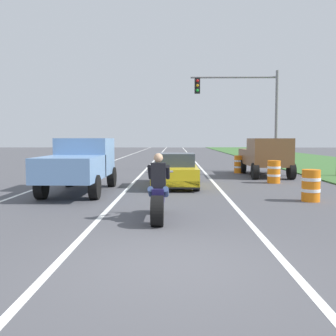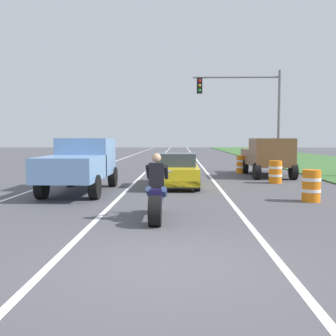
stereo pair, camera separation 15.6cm
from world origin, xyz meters
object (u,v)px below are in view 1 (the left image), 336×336
object	(u,v)px
pickup_truck_left_lane_light_blue	(80,162)
pickup_truck_right_shoulder_brown	(265,155)
traffic_light_mast_near	(249,104)
motorcycle_with_rider	(158,196)
construction_barrel_mid	(274,172)
construction_barrel_nearest	(311,185)
sports_car_yellow	(175,171)
construction_barrel_far	(239,164)

from	to	relation	value
pickup_truck_left_lane_light_blue	pickup_truck_right_shoulder_brown	size ratio (longest dim) A/B	1.00
pickup_truck_left_lane_light_blue	traffic_light_mast_near	bearing A→B (deg)	49.67
motorcycle_with_rider	construction_barrel_mid	xyz separation A→B (m)	(4.78, 7.89, -0.09)
motorcycle_with_rider	pickup_truck_left_lane_light_blue	distance (m)	5.70
motorcycle_with_rider	construction_barrel_nearest	bearing A→B (deg)	32.13
traffic_light_mast_near	pickup_truck_right_shoulder_brown	bearing A→B (deg)	-83.71
construction_barrel_nearest	construction_barrel_mid	xyz separation A→B (m)	(0.12, 4.96, 0.00)
motorcycle_with_rider	sports_car_yellow	size ratio (longest dim) A/B	0.51
sports_car_yellow	construction_barrel_mid	xyz separation A→B (m)	(4.38, 1.14, -0.13)
sports_car_yellow	pickup_truck_left_lane_light_blue	bearing A→B (deg)	-150.43
construction_barrel_nearest	construction_barrel_mid	bearing A→B (deg)	88.67
motorcycle_with_rider	construction_barrel_far	xyz separation A→B (m)	(4.07, 12.88, -0.09)
motorcycle_with_rider	construction_barrel_far	world-z (taller)	motorcycle_with_rider
sports_car_yellow	pickup_truck_right_shoulder_brown	xyz separation A→B (m)	(4.74, 4.39, 0.48)
traffic_light_mast_near	construction_barrel_far	xyz separation A→B (m)	(-0.74, -1.18, -3.53)
motorcycle_with_rider	construction_barrel_nearest	distance (m)	5.50
construction_barrel_far	construction_barrel_mid	bearing A→B (deg)	-82.01
sports_car_yellow	construction_barrel_far	distance (m)	7.15
pickup_truck_left_lane_light_blue	construction_barrel_mid	xyz separation A→B (m)	(7.84, 3.11, -0.60)
pickup_truck_right_shoulder_brown	construction_barrel_mid	xyz separation A→B (m)	(-0.36, -3.25, -0.60)
traffic_light_mast_near	motorcycle_with_rider	bearing A→B (deg)	-108.90
sports_car_yellow	construction_barrel_far	bearing A→B (deg)	59.09
sports_car_yellow	construction_barrel_nearest	size ratio (longest dim) A/B	4.30
pickup_truck_left_lane_light_blue	construction_barrel_nearest	distance (m)	7.96
sports_car_yellow	pickup_truck_right_shoulder_brown	size ratio (longest dim) A/B	0.90
motorcycle_with_rider	pickup_truck_right_shoulder_brown	bearing A→B (deg)	65.25
sports_car_yellow	construction_barrel_mid	bearing A→B (deg)	14.63
construction_barrel_mid	motorcycle_with_rider	bearing A→B (deg)	-121.20
traffic_light_mast_near	construction_barrel_mid	world-z (taller)	traffic_light_mast_near
motorcycle_with_rider	construction_barrel_mid	world-z (taller)	motorcycle_with_rider
sports_car_yellow	traffic_light_mast_near	size ratio (longest dim) A/B	0.72
pickup_truck_left_lane_light_blue	sports_car_yellow	bearing A→B (deg)	29.57
motorcycle_with_rider	sports_car_yellow	distance (m)	6.76
pickup_truck_left_lane_light_blue	pickup_truck_right_shoulder_brown	world-z (taller)	same
pickup_truck_left_lane_light_blue	construction_barrel_far	world-z (taller)	pickup_truck_left_lane_light_blue
traffic_light_mast_near	construction_barrel_nearest	bearing A→B (deg)	-90.79
motorcycle_with_rider	construction_barrel_mid	size ratio (longest dim) A/B	2.21
construction_barrel_mid	pickup_truck_right_shoulder_brown	bearing A→B (deg)	83.69
motorcycle_with_rider	pickup_truck_right_shoulder_brown	distance (m)	12.28
pickup_truck_left_lane_light_blue	traffic_light_mast_near	distance (m)	12.52
motorcycle_with_rider	pickup_truck_left_lane_light_blue	world-z (taller)	pickup_truck_left_lane_light_blue
motorcycle_with_rider	traffic_light_mast_near	world-z (taller)	traffic_light_mast_near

